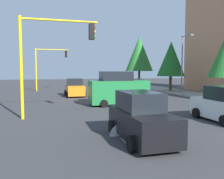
# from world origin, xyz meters

# --- Properties ---
(ground_plane) EXTENTS (120.00, 120.00, 0.00)m
(ground_plane) POSITION_xyz_m (0.00, 0.00, 0.00)
(ground_plane) COLOR #353538
(sidewalk_kerb) EXTENTS (80.00, 4.00, 0.15)m
(sidewalk_kerb) POSITION_xyz_m (-5.00, 10.50, 0.07)
(sidewalk_kerb) COLOR gray
(sidewalk_kerb) RESTS_ON ground
(lane_arrow_near) EXTENTS (2.40, 1.10, 1.10)m
(lane_arrow_near) POSITION_xyz_m (11.51, -3.00, 0.01)
(lane_arrow_near) COLOR silver
(lane_arrow_near) RESTS_ON ground
(traffic_signal_far_right) EXTENTS (0.36, 4.59, 5.94)m
(traffic_signal_far_right) POSITION_xyz_m (-14.00, -5.74, 4.19)
(traffic_signal_far_right) COLOR yellow
(traffic_signal_far_right) RESTS_ON ground
(traffic_signal_near_right) EXTENTS (0.36, 4.59, 5.96)m
(traffic_signal_near_right) POSITION_xyz_m (6.00, -5.74, 4.20)
(traffic_signal_near_right) COLOR yellow
(traffic_signal_near_right) RESTS_ON ground
(street_lamp_curbside) EXTENTS (2.15, 0.28, 7.00)m
(street_lamp_curbside) POSITION_xyz_m (-3.61, 9.20, 4.35)
(street_lamp_curbside) COLOR slate
(street_lamp_curbside) RESTS_ON ground
(tree_roadside_mid) EXTENTS (3.69, 3.69, 6.72)m
(tree_roadside_mid) POSITION_xyz_m (-8.00, 10.00, 4.40)
(tree_roadside_mid) COLOR brown
(tree_roadside_mid) RESTS_ON ground
(tree_roadside_far) EXTENTS (4.76, 4.76, 8.72)m
(tree_roadside_far) POSITION_xyz_m (-18.00, 9.50, 5.74)
(tree_roadside_far) COLOR brown
(tree_roadside_far) RESTS_ON ground
(delivery_van_green) EXTENTS (2.22, 4.80, 2.77)m
(delivery_van_green) POSITION_xyz_m (2.00, -0.41, 1.28)
(delivery_van_green) COLOR #1E7238
(delivery_van_green) RESTS_ON ground
(car_black) EXTENTS (4.11, 1.97, 1.98)m
(car_black) POSITION_xyz_m (11.73, -2.42, 0.90)
(car_black) COLOR black
(car_black) RESTS_ON ground
(car_yellow) EXTENTS (3.98, 1.97, 1.98)m
(car_yellow) POSITION_xyz_m (-2.83, 2.60, 0.90)
(car_yellow) COLOR yellow
(car_yellow) RESTS_ON ground
(car_orange) EXTENTS (3.88, 2.12, 1.98)m
(car_orange) POSITION_xyz_m (-5.81, -3.11, 0.90)
(car_orange) COLOR orange
(car_orange) RESTS_ON ground
(car_white) EXTENTS (3.79, 2.03, 1.98)m
(car_white) POSITION_xyz_m (9.64, 3.43, 0.90)
(car_white) COLOR white
(car_white) RESTS_ON ground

